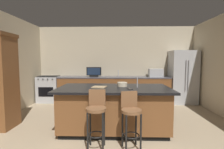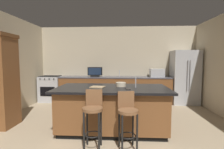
{
  "view_description": "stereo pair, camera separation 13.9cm",
  "coord_description": "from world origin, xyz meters",
  "px_view_note": "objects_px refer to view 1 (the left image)",
  "views": [
    {
      "loc": [
        0.05,
        -1.48,
        1.49
      ],
      "look_at": [
        -0.09,
        3.28,
        1.09
      ],
      "focal_mm": 27.26,
      "sensor_mm": 36.0,
      "label": 1
    },
    {
      "loc": [
        0.19,
        -1.48,
        1.49
      ],
      "look_at": [
        -0.09,
        3.28,
        1.09
      ],
      "focal_mm": 27.26,
      "sensor_mm": 36.0,
      "label": 2
    }
  ],
  "objects_px": {
    "refrigerator": "(183,77)",
    "cell_phone": "(130,89)",
    "bar_stool_right": "(131,115)",
    "tv_monitor": "(94,72)",
    "fruit_bowl": "(122,84)",
    "microwave": "(156,73)",
    "range_oven": "(49,89)",
    "kitchen_island": "(114,108)",
    "cutting_board": "(99,87)",
    "bar_stool_left": "(96,114)"
  },
  "relations": [
    {
      "from": "refrigerator",
      "to": "cell_phone",
      "type": "xyz_separation_m",
      "value": [
        -2.04,
        -2.63,
        0.02
      ]
    },
    {
      "from": "bar_stool_right",
      "to": "cell_phone",
      "type": "height_order",
      "value": "bar_stool_right"
    },
    {
      "from": "tv_monitor",
      "to": "cell_phone",
      "type": "height_order",
      "value": "tv_monitor"
    },
    {
      "from": "fruit_bowl",
      "to": "microwave",
      "type": "bearing_deg",
      "value": 61.72
    },
    {
      "from": "refrigerator",
      "to": "fruit_bowl",
      "type": "xyz_separation_m",
      "value": [
        -2.17,
        -2.26,
        0.06
      ]
    },
    {
      "from": "tv_monitor",
      "to": "range_oven",
      "type": "bearing_deg",
      "value": 178.22
    },
    {
      "from": "kitchen_island",
      "to": "range_oven",
      "type": "relative_size",
      "value": 2.51
    },
    {
      "from": "microwave",
      "to": "cutting_board",
      "type": "xyz_separation_m",
      "value": [
        -1.73,
        -2.47,
        -0.12
      ]
    },
    {
      "from": "range_oven",
      "to": "cutting_board",
      "type": "bearing_deg",
      "value": -49.96
    },
    {
      "from": "bar_stool_left",
      "to": "cell_phone",
      "type": "bearing_deg",
      "value": 42.86
    },
    {
      "from": "microwave",
      "to": "bar_stool_left",
      "type": "relative_size",
      "value": 0.49
    },
    {
      "from": "refrigerator",
      "to": "range_oven",
      "type": "relative_size",
      "value": 1.96
    },
    {
      "from": "microwave",
      "to": "bar_stool_left",
      "type": "distance_m",
      "value": 3.67
    },
    {
      "from": "bar_stool_right",
      "to": "cutting_board",
      "type": "distance_m",
      "value": 1.02
    },
    {
      "from": "fruit_bowl",
      "to": "cutting_board",
      "type": "distance_m",
      "value": 0.52
    },
    {
      "from": "refrigerator",
      "to": "cutting_board",
      "type": "height_order",
      "value": "refrigerator"
    },
    {
      "from": "microwave",
      "to": "cell_phone",
      "type": "bearing_deg",
      "value": -112.41
    },
    {
      "from": "cell_phone",
      "to": "bar_stool_left",
      "type": "bearing_deg",
      "value": -157.47
    },
    {
      "from": "fruit_bowl",
      "to": "kitchen_island",
      "type": "bearing_deg",
      "value": -139.76
    },
    {
      "from": "kitchen_island",
      "to": "cell_phone",
      "type": "distance_m",
      "value": 0.6
    },
    {
      "from": "cell_phone",
      "to": "tv_monitor",
      "type": "bearing_deg",
      "value": 92.62
    },
    {
      "from": "range_oven",
      "to": "microwave",
      "type": "xyz_separation_m",
      "value": [
        3.81,
        0.0,
        0.59
      ]
    },
    {
      "from": "bar_stool_left",
      "to": "cell_phone",
      "type": "xyz_separation_m",
      "value": [
        0.6,
        0.54,
        0.33
      ]
    },
    {
      "from": "microwave",
      "to": "kitchen_island",
      "type": "bearing_deg",
      "value": -120.02
    },
    {
      "from": "kitchen_island",
      "to": "bar_stool_right",
      "type": "xyz_separation_m",
      "value": [
        0.3,
        -0.74,
        0.1
      ]
    },
    {
      "from": "kitchen_island",
      "to": "microwave",
      "type": "height_order",
      "value": "microwave"
    },
    {
      "from": "bar_stool_right",
      "to": "fruit_bowl",
      "type": "distance_m",
      "value": 0.99
    },
    {
      "from": "cell_phone",
      "to": "cutting_board",
      "type": "height_order",
      "value": "cutting_board"
    },
    {
      "from": "cell_phone",
      "to": "fruit_bowl",
      "type": "bearing_deg",
      "value": 91.33
    },
    {
      "from": "tv_monitor",
      "to": "bar_stool_right",
      "type": "distance_m",
      "value": 3.36
    },
    {
      "from": "bar_stool_right",
      "to": "kitchen_island",
      "type": "bearing_deg",
      "value": 99.67
    },
    {
      "from": "cell_phone",
      "to": "microwave",
      "type": "bearing_deg",
      "value": 47.98
    },
    {
      "from": "fruit_bowl",
      "to": "cutting_board",
      "type": "bearing_deg",
      "value": -161.72
    },
    {
      "from": "tv_monitor",
      "to": "fruit_bowl",
      "type": "relative_size",
      "value": 2.35
    },
    {
      "from": "bar_stool_left",
      "to": "tv_monitor",
      "type": "bearing_deg",
      "value": 99.18
    },
    {
      "from": "range_oven",
      "to": "bar_stool_right",
      "type": "height_order",
      "value": "bar_stool_right"
    },
    {
      "from": "microwave",
      "to": "cell_phone",
      "type": "xyz_separation_m",
      "value": [
        -1.1,
        -2.67,
        -0.13
      ]
    },
    {
      "from": "bar_stool_right",
      "to": "tv_monitor",
      "type": "bearing_deg",
      "value": 96.16
    },
    {
      "from": "tv_monitor",
      "to": "bar_stool_right",
      "type": "relative_size",
      "value": 0.54
    },
    {
      "from": "refrigerator",
      "to": "fruit_bowl",
      "type": "distance_m",
      "value": 3.14
    },
    {
      "from": "range_oven",
      "to": "cell_phone",
      "type": "height_order",
      "value": "same"
    },
    {
      "from": "refrigerator",
      "to": "cell_phone",
      "type": "bearing_deg",
      "value": -127.74
    },
    {
      "from": "bar_stool_left",
      "to": "fruit_bowl",
      "type": "height_order",
      "value": "fruit_bowl"
    },
    {
      "from": "cell_phone",
      "to": "kitchen_island",
      "type": "bearing_deg",
      "value": 126.84
    },
    {
      "from": "tv_monitor",
      "to": "cutting_board",
      "type": "relative_size",
      "value": 1.83
    },
    {
      "from": "tv_monitor",
      "to": "cutting_board",
      "type": "xyz_separation_m",
      "value": [
        0.44,
        -2.42,
        -0.13
      ]
    },
    {
      "from": "microwave",
      "to": "cutting_board",
      "type": "distance_m",
      "value": 3.02
    },
    {
      "from": "tv_monitor",
      "to": "bar_stool_left",
      "type": "bearing_deg",
      "value": -81.54
    },
    {
      "from": "kitchen_island",
      "to": "bar_stool_left",
      "type": "distance_m",
      "value": 0.82
    },
    {
      "from": "refrigerator",
      "to": "bar_stool_right",
      "type": "relative_size",
      "value": 1.9
    }
  ]
}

